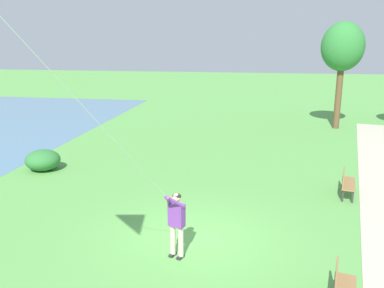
# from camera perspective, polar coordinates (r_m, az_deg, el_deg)

# --- Properties ---
(ground_plane) EXTENTS (120.00, 120.00, 0.00)m
(ground_plane) POSITION_cam_1_polar(r_m,az_deg,el_deg) (11.79, 0.24, -13.18)
(ground_plane) COLOR #569947
(person_kite_flyer) EXTENTS (0.49, 0.63, 1.83)m
(person_kite_flyer) POSITION_cam_1_polar(r_m,az_deg,el_deg) (10.51, -2.21, -10.40)
(person_kite_flyer) COLOR #232328
(person_kite_flyer) RESTS_ON ground
(park_bench_far_walkway) EXTENTS (0.72, 1.56, 0.88)m
(park_bench_far_walkway) POSITION_cam_1_polar(r_m,az_deg,el_deg) (15.71, 20.63, -4.92)
(park_bench_far_walkway) COLOR olive
(park_bench_far_walkway) RESTS_ON ground
(tree_treeline_left) EXTENTS (2.55, 2.31, 6.49)m
(tree_treeline_left) POSITION_cam_1_polar(r_m,az_deg,el_deg) (26.96, 20.15, 12.36)
(tree_treeline_left) COLOR brown
(tree_treeline_left) RESTS_ON ground
(lakeside_shrub) EXTENTS (1.47, 1.44, 0.89)m
(lakeside_shrub) POSITION_cam_1_polar(r_m,az_deg,el_deg) (18.66, -19.97, -2.11)
(lakeside_shrub) COLOR #2D7033
(lakeside_shrub) RESTS_ON ground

